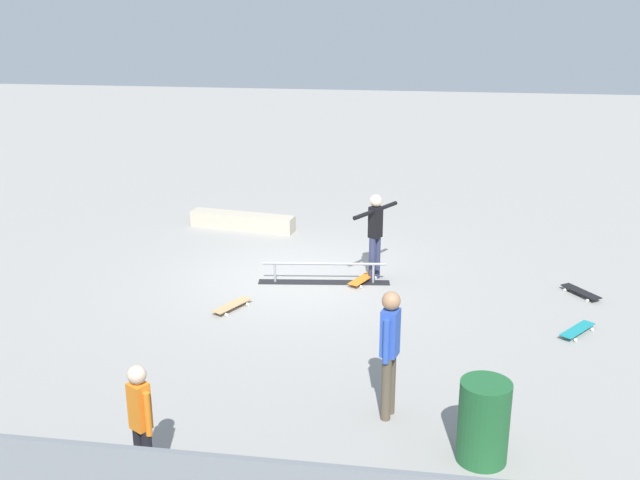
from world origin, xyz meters
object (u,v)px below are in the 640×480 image
object	(u,v)px
bystander_orange_shirt	(141,421)
loose_skateboard_teal	(578,330)
grind_rail	(324,274)
skateboard_main	(363,279)
skate_ledge	(242,221)
skater_main	(375,231)
bystander_blue_shirt	(390,348)
loose_skateboard_black	(581,292)
loose_skateboard_natural	(232,305)
trash_bin	(484,422)

from	to	relation	value
bystander_orange_shirt	loose_skateboard_teal	world-z (taller)	bystander_orange_shirt
loose_skateboard_teal	grind_rail	bearing A→B (deg)	-73.19
skateboard_main	loose_skateboard_teal	world-z (taller)	same
skate_ledge	bystander_orange_shirt	world-z (taller)	bystander_orange_shirt
skateboard_main	grind_rail	bearing A→B (deg)	-55.94
skate_ledge	skater_main	xyz separation A→B (m)	(-3.25, 2.74, 0.78)
skater_main	loose_skateboard_teal	distance (m)	3.98
skater_main	skateboard_main	xyz separation A→B (m)	(0.19, 0.21, -0.88)
bystander_blue_shirt	skateboard_main	bearing A→B (deg)	-155.94
grind_rail	skateboard_main	bearing A→B (deg)	-177.62
grind_rail	bystander_orange_shirt	world-z (taller)	bystander_orange_shirt
bystander_orange_shirt	loose_skateboard_black	bearing A→B (deg)	-101.01
bystander_blue_shirt	loose_skateboard_natural	world-z (taller)	bystander_blue_shirt
skater_main	bystander_orange_shirt	distance (m)	6.89
grind_rail	trash_bin	world-z (taller)	trash_bin
trash_bin	loose_skateboard_teal	bearing A→B (deg)	-115.10
skate_ledge	loose_skateboard_black	distance (m)	7.59
grind_rail	skater_main	size ratio (longest dim) A/B	1.49
bystander_orange_shirt	trash_bin	bearing A→B (deg)	-132.77
loose_skateboard_natural	loose_skateboard_teal	distance (m)	5.65
skate_ledge	loose_skateboard_black	xyz separation A→B (m)	(-6.96, 3.01, -0.11)
trash_bin	loose_skateboard_natural	bearing A→B (deg)	-43.42
skater_main	loose_skateboard_teal	size ratio (longest dim) A/B	2.17
skate_ledge	skateboard_main	xyz separation A→B (m)	(-3.06, 2.95, -0.11)
skateboard_main	loose_skateboard_black	distance (m)	3.90
skater_main	loose_skateboard_teal	bearing A→B (deg)	-89.21
skate_ledge	bystander_blue_shirt	world-z (taller)	bystander_blue_shirt
grind_rail	skater_main	world-z (taller)	skater_main
skate_ledge	skateboard_main	distance (m)	4.25
skater_main	trash_bin	distance (m)	5.80
loose_skateboard_black	skate_ledge	bearing A→B (deg)	31.67
loose_skateboard_natural	loose_skateboard_black	bearing A→B (deg)	131.01
bystander_blue_shirt	trash_bin	xyz separation A→B (m)	(-1.12, 0.77, -0.46)
grind_rail	loose_skateboard_natural	bearing A→B (deg)	39.69
bystander_orange_shirt	bystander_blue_shirt	world-z (taller)	bystander_blue_shirt
grind_rail	loose_skateboard_teal	world-z (taller)	grind_rail
skateboard_main	skate_ledge	bearing A→B (deg)	-109.43
bystander_orange_shirt	loose_skateboard_black	size ratio (longest dim) A/B	1.91
bystander_blue_shirt	loose_skateboard_black	size ratio (longest dim) A/B	2.20
skater_main	bystander_orange_shirt	size ratio (longest dim) A/B	1.12
bystander_blue_shirt	trash_bin	bearing A→B (deg)	70.32
grind_rail	skate_ledge	xyz separation A→B (m)	(2.34, -3.07, 0.01)
bystander_blue_shirt	loose_skateboard_natural	size ratio (longest dim) A/B	2.11
loose_skateboard_natural	trash_bin	distance (m)	5.46
loose_skateboard_black	loose_skateboard_teal	world-z (taller)	same
skater_main	skateboard_main	size ratio (longest dim) A/B	2.03
skater_main	bystander_blue_shirt	xyz separation A→B (m)	(-0.55, 4.77, 0.00)
bystander_blue_shirt	loose_skateboard_natural	bearing A→B (deg)	-121.57
grind_rail	loose_skateboard_black	world-z (taller)	grind_rail
skateboard_main	trash_bin	xyz separation A→B (m)	(-1.87, 5.33, 0.42)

